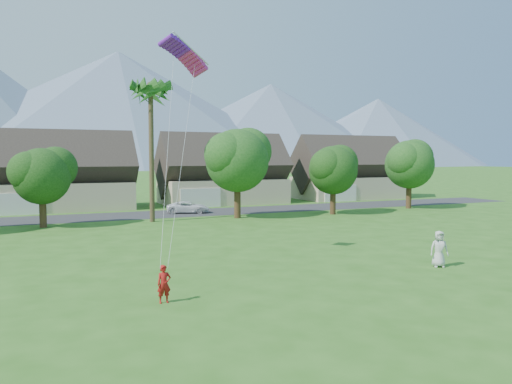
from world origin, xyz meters
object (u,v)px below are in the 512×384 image
parked_car (188,207)px  parafoil_kite (184,54)px  kite_flyer (164,284)px  watcher (439,249)px

parked_car → parafoil_kite: parafoil_kite is taller
kite_flyer → watcher: (14.78, 0.60, 0.20)m
kite_flyer → parked_car: 32.11m
kite_flyer → watcher: watcher is taller
kite_flyer → parked_car: (9.77, 30.59, -0.15)m
kite_flyer → watcher: bearing=1.6°
parafoil_kite → kite_flyer: bearing=-129.6°
watcher → parked_car: bearing=124.9°
kite_flyer → parked_car: bearing=71.5°
kite_flyer → parafoil_kite: bearing=66.8°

